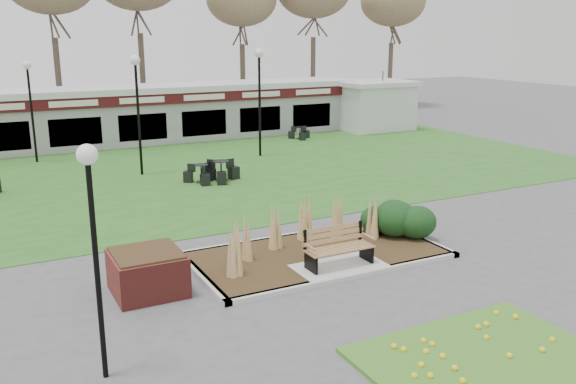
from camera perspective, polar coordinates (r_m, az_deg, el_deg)
name	(u,v)px	position (r m, az deg, el deg)	size (l,w,h in m)	color
ground	(342,273)	(14.69, 5.11, -7.53)	(100.00, 100.00, 0.00)	#515154
lawn	(185,173)	(25.18, -9.62, 1.80)	(34.00, 16.00, 0.02)	#29601E
flower_bed	(485,359)	(11.44, 17.93, -14.64)	(4.20, 3.00, 0.16)	#397321
planting_bed	(356,234)	(16.27, 6.41, -3.93)	(6.75, 3.40, 1.27)	#362515
park_bench	(337,246)	(14.67, 4.65, -5.08)	(1.70, 0.66, 0.93)	#936842
brick_planter	(148,272)	(13.75, -13.01, -7.31)	(1.50, 1.50, 0.95)	maroon
food_pavilion	(135,114)	(32.51, -14.09, 7.07)	(24.60, 3.40, 2.90)	gray
service_hut	(374,105)	(36.31, 8.06, 8.08)	(4.40, 3.40, 2.83)	silver
lamp_post_near_left	(92,212)	(9.88, -17.88, -1.78)	(0.33, 0.33, 3.92)	black
lamp_post_mid_right	(137,89)	(24.65, -13.97, 9.37)	(0.39, 0.39, 4.71)	black
lamp_post_far_right	(259,79)	(27.80, -2.70, 10.55)	(0.40, 0.40, 4.86)	black
lamp_post_far_left	(29,89)	(28.62, -23.04, 8.85)	(0.36, 0.36, 4.39)	black
bistro_set_b	(201,176)	(23.35, -8.12, 1.45)	(1.31, 1.18, 0.70)	black
bistro_set_c	(221,174)	(23.50, -6.28, 1.67)	(1.40, 1.45, 0.79)	black
bistro_set_d	(300,135)	(32.77, 1.13, 5.37)	(1.19, 1.16, 0.65)	black
patio_umbrella	(382,104)	(36.63, 8.76, 8.10)	(2.26, 2.28, 2.27)	black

